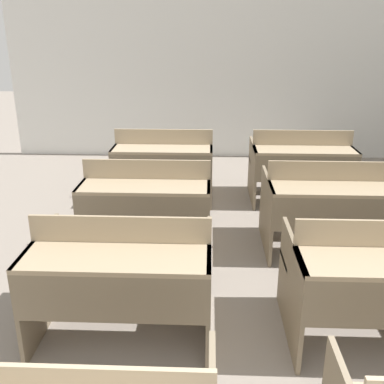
{
  "coord_description": "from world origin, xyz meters",
  "views": [
    {
      "loc": [
        -0.23,
        0.1,
        1.95
      ],
      "look_at": [
        -0.37,
        3.44,
        0.73
      ],
      "focal_mm": 42.0,
      "sensor_mm": 36.0,
      "label": 1
    }
  ],
  "objects": [
    {
      "name": "bench_second_left",
      "position": [
        -0.79,
        2.63,
        0.45
      ],
      "size": [
        1.15,
        0.83,
        0.85
      ],
      "color": "#786952",
      "rests_on": "ground_plane"
    },
    {
      "name": "bench_third_right",
      "position": [
        0.86,
        3.94,
        0.45
      ],
      "size": [
        1.15,
        0.83,
        0.85
      ],
      "color": "#786952",
      "rests_on": "ground_plane"
    },
    {
      "name": "wall_back",
      "position": [
        0.0,
        7.22,
        1.4
      ],
      "size": [
        6.72,
        0.06,
        2.81
      ],
      "color": "silver",
      "rests_on": "ground_plane"
    },
    {
      "name": "bench_back_right",
      "position": [
        0.84,
        5.23,
        0.45
      ],
      "size": [
        1.15,
        0.83,
        0.85
      ],
      "color": "#7C6C55",
      "rests_on": "ground_plane"
    },
    {
      "name": "bench_third_left",
      "position": [
        -0.8,
        3.92,
        0.45
      ],
      "size": [
        1.15,
        0.83,
        0.85
      ],
      "color": "#7B6C55",
      "rests_on": "ground_plane"
    },
    {
      "name": "bench_back_left",
      "position": [
        -0.78,
        5.21,
        0.45
      ],
      "size": [
        1.15,
        0.83,
        0.85
      ],
      "color": "#81715A",
      "rests_on": "ground_plane"
    },
    {
      "name": "bench_second_right",
      "position": [
        0.87,
        2.64,
        0.45
      ],
      "size": [
        1.15,
        0.83,
        0.85
      ],
      "color": "#796952",
      "rests_on": "ground_plane"
    }
  ]
}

